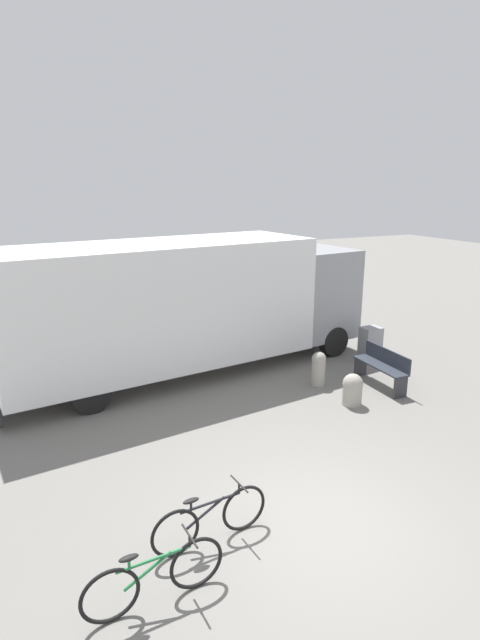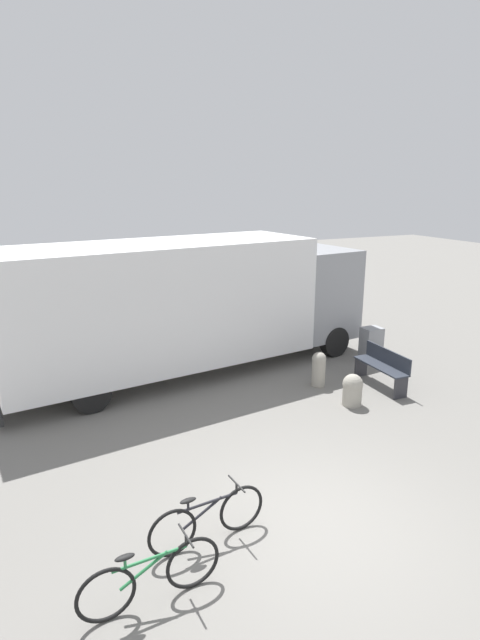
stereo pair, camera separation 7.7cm
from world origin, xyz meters
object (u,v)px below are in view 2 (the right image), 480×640
Objects in this scene: bicycle_middle at (208,519)px; bollard_near_bench at (352,389)px; bollard_far_bench at (319,368)px; delivery_truck at (188,302)px; bicycle_near at (151,577)px; utility_box at (371,343)px; park_bench at (383,366)px.

bicycle_middle is 2.41× the size of bollard_near_bench.
bollard_far_bench is (-0.06, 1.18, 0.09)m from bollard_near_bench.
delivery_truck reaches higher than bicycle_near.
bollard_near_bench is 0.80× the size of utility_box.
bicycle_near is at bearing -147.71° from bollard_near_bench.
bicycle_middle is 1.92× the size of utility_box.
bicycle_near is (-2.78, -6.66, -1.42)m from delivery_truck.
delivery_truck is 3.49m from bollard_far_bench.
bicycle_middle is 5.03m from bollard_near_bench.
delivery_truck reaches higher than bicycle_middle.
park_bench is 1.46m from bollard_far_bench.
bollard_near_bench is 3.09m from utility_box.
bollard_far_bench is at bearing -49.45° from delivery_truck.
bollard_far_bench is 2.48m from utility_box.
bicycle_middle is 8.08m from utility_box.
bollard_far_bench reaches higher than bicycle_middle.
park_bench reaches higher than bicycle_middle.
bicycle_middle is 2.03× the size of bollard_far_bench.
utility_box is (0.98, 1.61, -0.06)m from park_bench.
delivery_truck is 13.75× the size of bollard_near_bench.
park_bench is at bearing -121.27° from utility_box.
utility_box reaches higher than bollard_near_bench.
delivery_truck is at bearing 137.34° from bollard_far_bench.
park_bench is 7.51m from bicycle_near.
delivery_truck reaches higher than bollard_near_bench.
bicycle_near is 9.22m from utility_box.
bicycle_middle is 5.70m from bollard_far_bench.
utility_box is at bearing 31.27° from bicycle_middle.
bicycle_near is 6.83m from bollard_far_bench.
park_bench is 6.38m from bicycle_middle.
delivery_truck is at bearing 165.31° from utility_box.
utility_box is at bearing -21.48° from delivery_truck.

